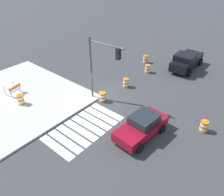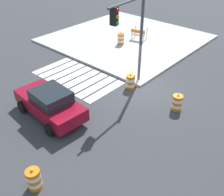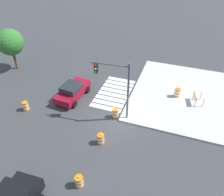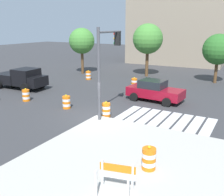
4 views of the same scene
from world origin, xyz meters
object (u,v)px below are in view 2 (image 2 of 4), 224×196
at_px(traffic_barrel_crosswalk_end, 34,179).
at_px(construction_barricade, 139,33).
at_px(traffic_barrel_on_sidewalk, 121,39).
at_px(sports_car, 50,103).
at_px(traffic_barrel_median_far, 177,103).
at_px(traffic_light_pole, 131,28).
at_px(traffic_barrel_median_near, 130,82).

bearing_deg(traffic_barrel_crosswalk_end, construction_barricade, -67.41).
height_order(traffic_barrel_crosswalk_end, traffic_barrel_on_sidewalk, traffic_barrel_on_sidewalk).
bearing_deg(sports_car, traffic_barrel_on_sidewalk, -70.65).
height_order(traffic_barrel_crosswalk_end, construction_barricade, construction_barricade).
xyz_separation_m(traffic_barrel_crosswalk_end, traffic_barrel_on_sidewalk, (6.78, -13.30, 0.15)).
xyz_separation_m(sports_car, traffic_barrel_median_far, (-4.76, -4.96, -0.36)).
bearing_deg(sports_car, traffic_light_pole, -105.47).
bearing_deg(traffic_barrel_on_sidewalk, traffic_barrel_median_near, 134.88).
relative_size(traffic_barrel_crosswalk_end, traffic_barrel_median_near, 1.00).
height_order(sports_car, traffic_barrel_crosswalk_end, sports_car).
xyz_separation_m(sports_car, traffic_barrel_crosswalk_end, (-3.26, 3.30, -0.36)).
height_order(traffic_barrel_on_sidewalk, construction_barricade, traffic_barrel_on_sidewalk).
height_order(sports_car, construction_barricade, sports_car).
relative_size(sports_car, traffic_light_pole, 0.80).
bearing_deg(traffic_light_pole, traffic_barrel_median_far, 179.78).
height_order(traffic_barrel_median_far, traffic_barrel_on_sidewalk, traffic_barrel_on_sidewalk).
bearing_deg(traffic_barrel_median_near, sports_car, 74.32).
xyz_separation_m(traffic_barrel_median_near, traffic_barrel_median_far, (-3.34, 0.09, 0.00)).
height_order(sports_car, traffic_barrel_on_sidewalk, sports_car).
relative_size(traffic_barrel_median_far, construction_barricade, 0.74).
relative_size(traffic_barrel_median_near, traffic_barrel_on_sidewalk, 1.00).
relative_size(traffic_barrel_median_near, traffic_light_pole, 0.19).
xyz_separation_m(traffic_barrel_median_far, traffic_light_pole, (3.38, -0.01, 3.46)).
bearing_deg(traffic_barrel_median_far, traffic_light_pole, -0.22).
bearing_deg(construction_barricade, traffic_barrel_median_far, 138.50).
distance_m(traffic_barrel_median_far, traffic_light_pole, 4.84).
distance_m(sports_car, traffic_barrel_median_far, 6.88).
bearing_deg(sports_car, traffic_barrel_crosswalk_end, 134.67).
bearing_deg(traffic_barrel_median_far, traffic_barrel_median_near, -1.56).
distance_m(traffic_barrel_median_far, construction_barricade, 10.42).
bearing_deg(traffic_barrel_crosswalk_end, traffic_barrel_median_near, -77.52).
relative_size(traffic_barrel_crosswalk_end, construction_barricade, 0.74).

